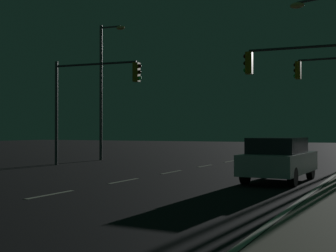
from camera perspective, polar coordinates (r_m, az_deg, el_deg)
The scene contains 7 objects.
ground_plane at distance 20.96m, azimuth 1.04°, elevation -5.55°, with size 112.00×112.00×0.00m, color black.
lane_markings_center at distance 24.17m, azimuth 4.52°, elevation -4.87°, with size 0.14×50.00×0.01m.
car at distance 17.11m, azimuth 13.37°, elevation -3.89°, with size 2.00×4.47×1.57m.
traffic_light_far_center at distance 25.96m, azimuth 19.32°, elevation 4.55°, with size 3.45×0.34×5.71m.
traffic_light_far_right at distance 24.43m, azimuth -9.26°, elevation 4.37°, with size 5.00×0.64×5.49m.
traffic_light_mid_right at distance 20.10m, azimuth 15.88°, elevation 5.50°, with size 4.34×0.52×5.36m.
street_lamp_corner at distance 29.26m, azimuth -7.79°, elevation 5.49°, with size 1.71×0.38×8.35m.
Camera 1 is at (8.74, -1.46, 1.81)m, focal length 50.02 mm.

